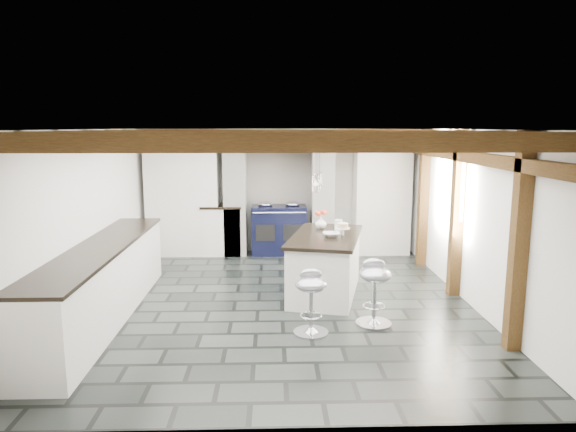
{
  "coord_description": "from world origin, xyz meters",
  "views": [
    {
      "loc": [
        -0.11,
        -6.67,
        2.33
      ],
      "look_at": [
        0.1,
        0.4,
        1.1
      ],
      "focal_mm": 32.0,
      "sensor_mm": 36.0,
      "label": 1
    }
  ],
  "objects_px": {
    "kitchen_island": "(325,264)",
    "bar_stool_far": "(311,295)",
    "range_cooker": "(279,229)",
    "bar_stool_near": "(375,285)"
  },
  "relations": [
    {
      "from": "kitchen_island",
      "to": "bar_stool_far",
      "type": "xyz_separation_m",
      "value": [
        -0.31,
        -1.42,
        0.03
      ]
    },
    {
      "from": "range_cooker",
      "to": "kitchen_island",
      "type": "relative_size",
      "value": 0.53
    },
    {
      "from": "range_cooker",
      "to": "kitchen_island",
      "type": "height_order",
      "value": "kitchen_island"
    },
    {
      "from": "kitchen_island",
      "to": "bar_stool_near",
      "type": "distance_m",
      "value": 1.26
    },
    {
      "from": "bar_stool_near",
      "to": "range_cooker",
      "type": "bearing_deg",
      "value": 109.61
    },
    {
      "from": "kitchen_island",
      "to": "bar_stool_far",
      "type": "height_order",
      "value": "kitchen_island"
    },
    {
      "from": "kitchen_island",
      "to": "range_cooker",
      "type": "bearing_deg",
      "value": 118.29
    },
    {
      "from": "bar_stool_near",
      "to": "bar_stool_far",
      "type": "relative_size",
      "value": 1.06
    },
    {
      "from": "bar_stool_near",
      "to": "bar_stool_far",
      "type": "bearing_deg",
      "value": -159.39
    },
    {
      "from": "bar_stool_far",
      "to": "bar_stool_near",
      "type": "bearing_deg",
      "value": 12.74
    }
  ]
}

